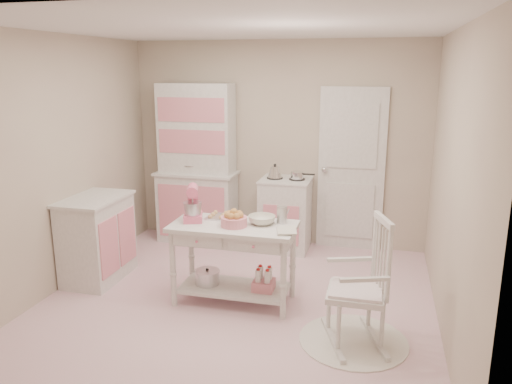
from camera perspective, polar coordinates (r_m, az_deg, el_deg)
room_shell at (r=4.57m, az=-2.42°, el=6.34°), size 3.84×3.84×2.62m
door at (r=6.34m, az=10.83°, el=2.51°), size 0.82×0.05×2.04m
hutch at (r=6.55m, az=-6.84°, el=3.21°), size 1.06×0.50×2.08m
stove at (r=6.32m, az=3.37°, el=-2.54°), size 0.62×0.57×0.92m
base_cabinet at (r=5.69m, az=-17.69°, el=-5.08°), size 0.54×0.84×0.92m
lace_rug at (r=4.50m, az=11.05°, el=-16.33°), size 0.92×0.92×0.01m
rocking_chair at (r=4.25m, az=11.40°, el=-9.98°), size 0.69×0.84×1.10m
work_table at (r=4.93m, az=-2.53°, el=-8.15°), size 1.20×0.60×0.80m
stand_mixer at (r=4.90m, az=-7.25°, el=-1.35°), size 0.28×0.33×0.34m
cookie_tray at (r=5.00m, az=-3.63°, el=-2.88°), size 0.34×0.24×0.02m
bread_basket at (r=4.73m, az=-2.53°, el=-3.39°), size 0.25×0.25×0.09m
mixing_bowl at (r=4.79m, az=0.67°, el=-3.20°), size 0.26×0.26×0.08m
metal_pitcher at (r=4.81m, az=2.99°, el=-2.58°), size 0.10×0.10×0.17m
recipe_book at (r=4.57m, az=2.40°, el=-4.45°), size 0.23×0.27×0.02m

